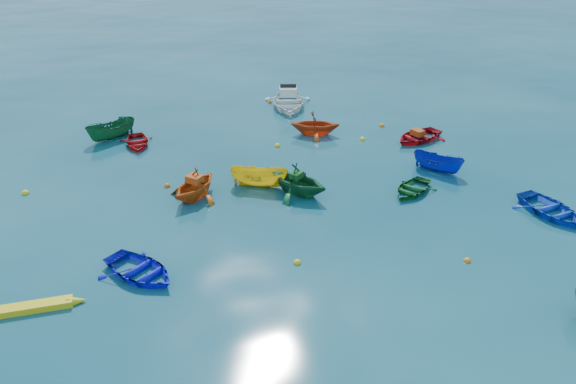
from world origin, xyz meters
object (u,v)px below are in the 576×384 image
object	(u,v)px
dinghy_blue_sw	(140,276)
motorboat_white	(288,107)
dinghy_blue_se	(550,214)
kayak_yellow	(33,310)

from	to	relation	value
dinghy_blue_sw	motorboat_white	world-z (taller)	motorboat_white
dinghy_blue_se	kayak_yellow	world-z (taller)	dinghy_blue_se
kayak_yellow	motorboat_white	xyz separation A→B (m)	(16.08, 18.11, 0.00)
dinghy_blue_se	kayak_yellow	size ratio (longest dim) A/B	1.01
dinghy_blue_sw	kayak_yellow	xyz separation A→B (m)	(-3.90, -0.86, 0.00)
dinghy_blue_sw	kayak_yellow	distance (m)	4.00
dinghy_blue_sw	kayak_yellow	bearing A→B (deg)	157.49
dinghy_blue_se	kayak_yellow	distance (m)	22.72
dinghy_blue_sw	motorboat_white	distance (m)	21.11
dinghy_blue_sw	motorboat_white	size ratio (longest dim) A/B	0.71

